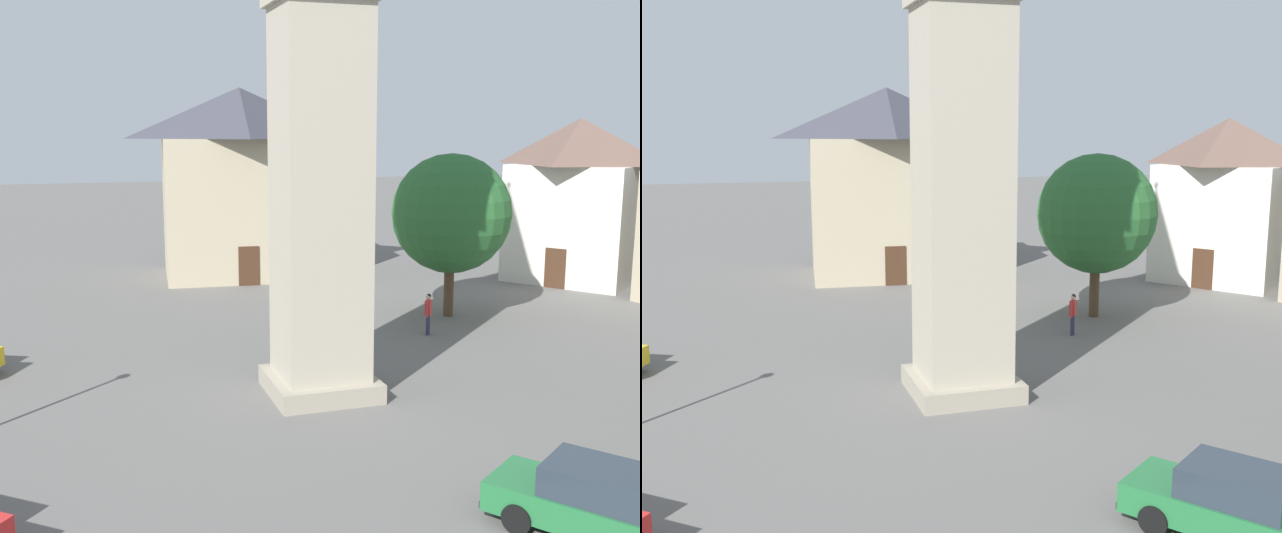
{
  "view_description": "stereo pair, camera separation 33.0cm",
  "coord_description": "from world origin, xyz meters",
  "views": [
    {
      "loc": [
        7.01,
        21.93,
        8.23
      ],
      "look_at": [
        0.0,
        0.0,
        4.06
      ],
      "focal_mm": 42.96,
      "sensor_mm": 36.0,
      "label": 1
    },
    {
      "loc": [
        6.7,
        22.03,
        8.23
      ],
      "look_at": [
        0.0,
        0.0,
        4.06
      ],
      "focal_mm": 42.96,
      "sensor_mm": 36.0,
      "label": 2
    }
  ],
  "objects": [
    {
      "name": "ground_plane",
      "position": [
        0.0,
        0.0,
        0.0
      ],
      "size": [
        200.0,
        200.0,
        0.0
      ],
      "primitive_type": "plane",
      "color": "#605E5B"
    },
    {
      "name": "car_red_corner",
      "position": [
        -2.68,
        9.87,
        0.76
      ],
      "size": [
        3.77,
        4.34,
        1.53
      ],
      "color": "#236B38",
      "rests_on": "ground"
    },
    {
      "name": "pedestrian",
      "position": [
        -6.27,
        -5.28,
        1.01
      ],
      "size": [
        0.4,
        0.45,
        1.69
      ],
      "color": "#2D3351",
      "rests_on": "ground"
    },
    {
      "name": "tree",
      "position": [
        -8.51,
        -7.88,
        4.56
      ],
      "size": [
        5.2,
        5.2,
        7.17
      ],
      "color": "brown",
      "rests_on": "ground"
    },
    {
      "name": "building_shop_left",
      "position": [
        -18.78,
        -13.13,
        4.47
      ],
      "size": [
        8.46,
        8.67,
        8.76
      ],
      "color": "silver",
      "rests_on": "ground"
    },
    {
      "name": "building_hall_far",
      "position": [
        -1.79,
        -20.13,
        5.31
      ],
      "size": [
        9.38,
        7.16,
        10.42
      ],
      "color": "tan",
      "rests_on": "ground"
    }
  ]
}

